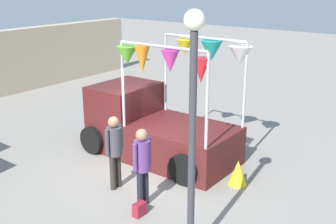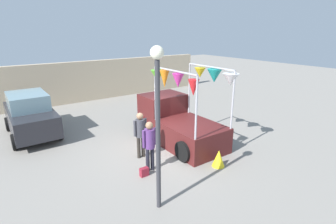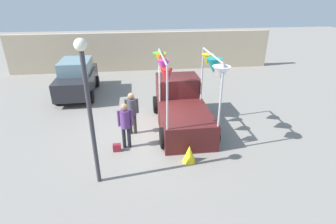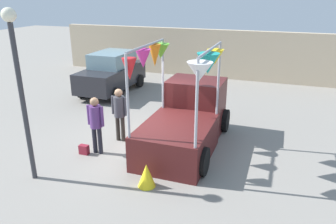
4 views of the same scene
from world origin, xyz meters
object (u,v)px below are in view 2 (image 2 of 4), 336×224
object	(u,v)px
vendor_truck	(176,120)
street_lamp	(158,109)
handbag	(144,172)
folded_kite_bundle_sunflower	(219,158)
person_vendor	(140,131)
parked_car	(30,115)
person_customer	(150,141)

from	to	relation	value
vendor_truck	street_lamp	world-z (taller)	street_lamp
handbag	folded_kite_bundle_sunflower	distance (m)	2.59
handbag	street_lamp	distance (m)	3.04
person_vendor	parked_car	bearing A→B (deg)	121.43
folded_kite_bundle_sunflower	street_lamp	bearing A→B (deg)	-167.89
handbag	folded_kite_bundle_sunflower	bearing A→B (deg)	-21.32
handbag	folded_kite_bundle_sunflower	xyz separation A→B (m)	(2.40, -0.94, 0.16)
parked_car	folded_kite_bundle_sunflower	bearing A→B (deg)	-55.54
person_customer	folded_kite_bundle_sunflower	xyz separation A→B (m)	(2.05, -1.14, -0.74)
vendor_truck	parked_car	world-z (taller)	vendor_truck
person_customer	handbag	xyz separation A→B (m)	(-0.35, -0.20, -0.90)
vendor_truck	folded_kite_bundle_sunflower	world-z (taller)	vendor_truck
vendor_truck	person_vendor	distance (m)	2.11
parked_car	street_lamp	distance (m)	7.89
parked_car	person_customer	size ratio (longest dim) A/B	2.32
parked_car	vendor_truck	bearing A→B (deg)	-40.21
vendor_truck	handbag	bearing A→B (deg)	-145.91
handbag	street_lamp	xyz separation A→B (m)	(-0.46, -1.55, 2.57)
person_customer	street_lamp	bearing A→B (deg)	-114.86
parked_car	person_vendor	xyz separation A→B (m)	(2.88, -4.71, 0.10)
person_customer	vendor_truck	bearing A→B (deg)	34.73
parked_car	folded_kite_bundle_sunflower	size ratio (longest dim) A/B	6.67
handbag	vendor_truck	bearing A→B (deg)	34.09
vendor_truck	folded_kite_bundle_sunflower	xyz separation A→B (m)	(-0.21, -2.71, -0.60)
street_lamp	handbag	bearing A→B (deg)	73.42
person_vendor	street_lamp	size ratio (longest dim) A/B	0.41
street_lamp	folded_kite_bundle_sunflower	bearing A→B (deg)	12.11
handbag	folded_kite_bundle_sunflower	size ratio (longest dim) A/B	0.47
street_lamp	person_vendor	bearing A→B (deg)	69.34
folded_kite_bundle_sunflower	parked_car	bearing A→B (deg)	124.46
person_customer	folded_kite_bundle_sunflower	distance (m)	2.46
person_vendor	handbag	world-z (taller)	person_vendor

